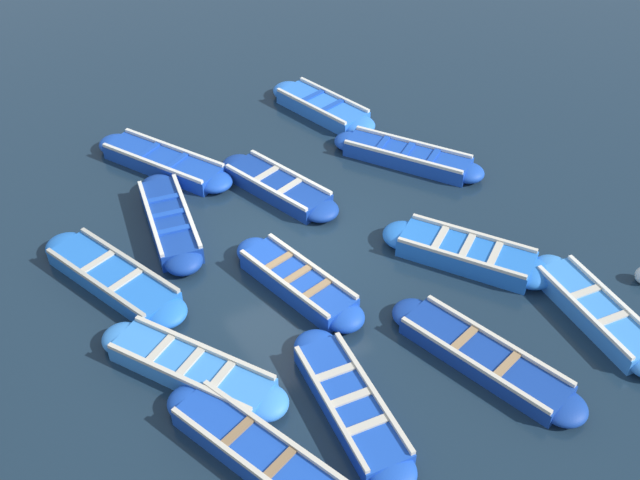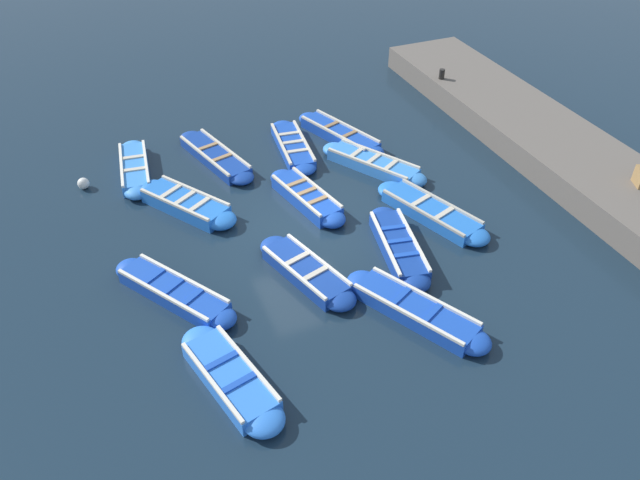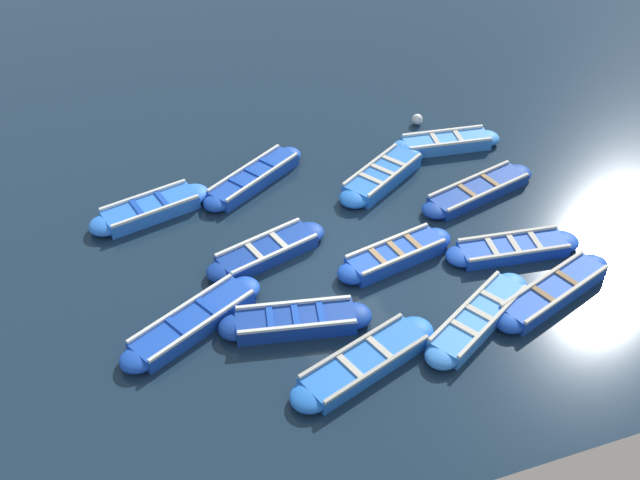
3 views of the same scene
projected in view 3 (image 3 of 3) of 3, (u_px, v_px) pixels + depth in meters
name	position (u px, v px, depth m)	size (l,w,h in m)	color
ground_plane	(346.00, 257.00, 18.46)	(120.00, 120.00, 0.00)	#162838
boat_inner_gap	(254.00, 178.00, 20.77)	(2.58, 3.48, 0.42)	#1947B7
boat_far_corner	(296.00, 321.00, 16.51)	(1.40, 3.50, 0.44)	navy
boat_near_quay	(267.00, 251.00, 18.37)	(1.71, 3.39, 0.40)	navy
boat_drifting	(446.00, 143.00, 22.16)	(1.11, 3.38, 0.42)	#3884E0
boat_broadside	(554.00, 292.00, 17.25)	(1.93, 3.75, 0.42)	#1947B7
boat_bow_out	(151.00, 209.00, 19.66)	(1.63, 3.44, 0.43)	blue
boat_end_of_row	(395.00, 255.00, 18.22)	(1.40, 3.32, 0.44)	#1947B7
boat_stern_in	(365.00, 362.00, 15.63)	(2.04, 3.79, 0.39)	blue
boat_outer_right	(382.00, 176.00, 20.82)	(2.59, 3.36, 0.45)	blue
boat_tucked	(193.00, 322.00, 16.51)	(2.42, 3.69, 0.41)	#1947B7
boat_mid_row	(513.00, 249.00, 18.47)	(1.16, 3.54, 0.37)	#1947B7
boat_alongside	(478.00, 318.00, 16.60)	(2.49, 3.52, 0.40)	#3884E0
boat_outer_left	(478.00, 191.00, 20.35)	(1.74, 3.85, 0.37)	navy
buoy_orange_near	(417.00, 119.00, 23.23)	(0.34, 0.34, 0.34)	silver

